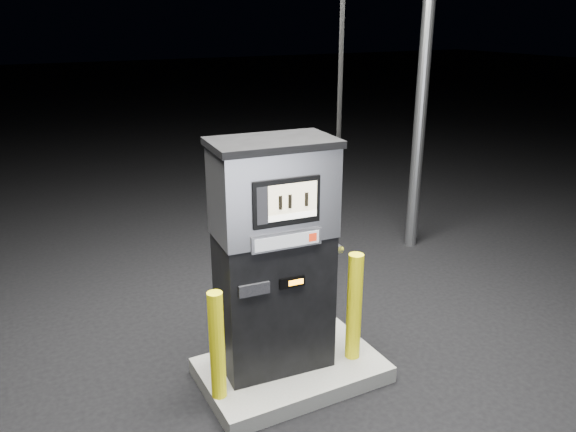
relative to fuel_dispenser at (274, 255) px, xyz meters
name	(u,v)px	position (x,y,z in m)	size (l,w,h in m)	color
ground	(291,377)	(0.12, -0.10, -1.20)	(80.00, 80.00, 0.00)	black
pump_island	(291,370)	(0.12, -0.10, -1.12)	(1.60, 1.00, 0.15)	slate
fuel_dispenser	(274,255)	(0.00, 0.00, 0.00)	(1.15, 0.68, 4.24)	black
bollard_left	(217,346)	(-0.62, -0.22, -0.58)	(0.13, 0.13, 0.95)	#F9ED0D
bollard_right	(354,307)	(0.67, -0.25, -0.54)	(0.14, 0.14, 1.02)	#F9ED0D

